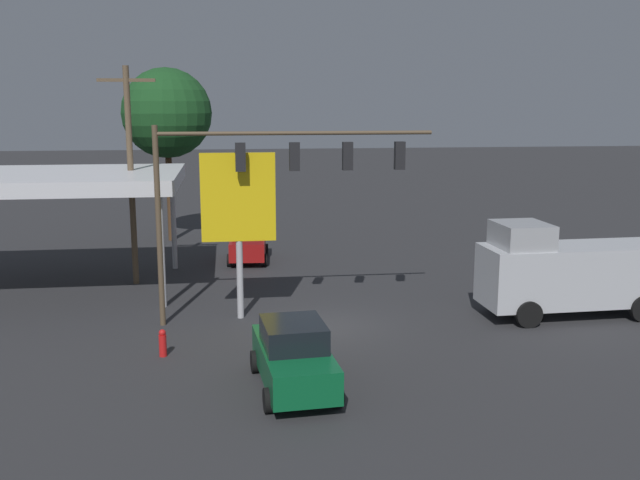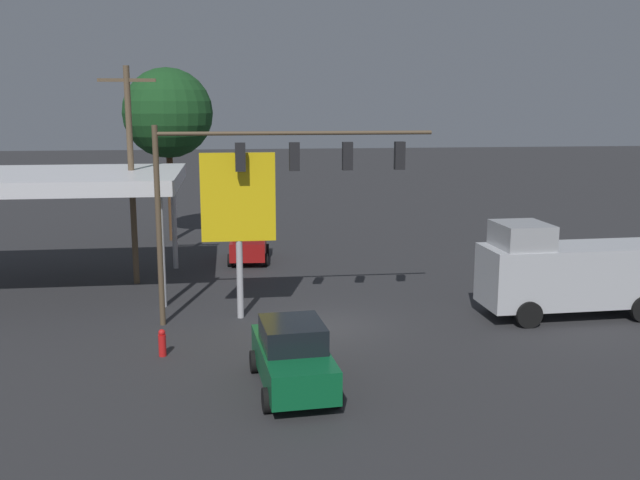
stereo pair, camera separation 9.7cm
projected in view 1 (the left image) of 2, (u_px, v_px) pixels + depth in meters
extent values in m
plane|color=#2D2D30|center=(327.00, 326.00, 25.51)|extent=(200.00, 200.00, 0.00)
cylinder|color=brown|center=(159.00, 228.00, 24.96)|extent=(0.20, 0.20, 7.11)
cylinder|color=brown|center=(296.00, 133.00, 24.96)|extent=(9.74, 0.14, 0.14)
cube|color=black|center=(240.00, 157.00, 24.87)|extent=(0.36, 0.28, 1.00)
sphere|color=#360505|center=(240.00, 148.00, 24.99)|extent=(0.22, 0.22, 0.22)
sphere|color=yellow|center=(240.00, 157.00, 25.05)|extent=(0.22, 0.22, 0.22)
sphere|color=black|center=(241.00, 165.00, 25.10)|extent=(0.22, 0.22, 0.22)
cube|color=black|center=(295.00, 157.00, 25.11)|extent=(0.36, 0.28, 1.00)
sphere|color=#360505|center=(294.00, 148.00, 25.23)|extent=(0.22, 0.22, 0.22)
sphere|color=yellow|center=(294.00, 156.00, 25.29)|extent=(0.22, 0.22, 0.22)
sphere|color=black|center=(294.00, 165.00, 25.35)|extent=(0.22, 0.22, 0.22)
cube|color=black|center=(348.00, 156.00, 25.35)|extent=(0.36, 0.28, 1.00)
sphere|color=#360505|center=(347.00, 147.00, 25.48)|extent=(0.22, 0.22, 0.22)
sphere|color=yellow|center=(347.00, 156.00, 25.53)|extent=(0.22, 0.22, 0.22)
sphere|color=black|center=(347.00, 164.00, 25.59)|extent=(0.22, 0.22, 0.22)
cube|color=black|center=(400.00, 156.00, 25.60)|extent=(0.36, 0.28, 1.00)
sphere|color=#360505|center=(399.00, 147.00, 25.72)|extent=(0.22, 0.22, 0.22)
sphere|color=yellow|center=(398.00, 155.00, 25.77)|extent=(0.22, 0.22, 0.22)
sphere|color=black|center=(398.00, 164.00, 25.83)|extent=(0.22, 0.22, 0.22)
cylinder|color=brown|center=(131.00, 177.00, 30.65)|extent=(0.26, 0.26, 9.39)
cube|color=brown|center=(126.00, 80.00, 29.87)|extent=(2.40, 0.14, 0.14)
cube|color=silver|center=(34.00, 180.00, 29.57)|extent=(11.96, 7.84, 0.60)
cube|color=red|center=(56.00, 171.00, 33.40)|extent=(11.96, 0.06, 0.36)
cylinder|color=#B7B7BC|center=(174.00, 223.00, 33.96)|extent=(0.24, 0.24, 4.41)
cylinder|color=#B7B7BC|center=(162.00, 252.00, 27.50)|extent=(0.24, 0.24, 4.41)
cylinder|color=#B7B7BC|center=(239.00, 237.00, 25.92)|extent=(0.24, 0.24, 6.11)
cube|color=yellow|center=(238.00, 197.00, 25.64)|extent=(2.68, 0.24, 3.20)
cube|color=black|center=(238.00, 197.00, 25.77)|extent=(1.88, 0.04, 1.12)
cube|color=silver|center=(572.00, 274.00, 26.51)|extent=(6.87, 2.51, 2.20)
cube|color=#A5A7AB|center=(522.00, 235.00, 25.89)|extent=(1.86, 2.17, 0.90)
cylinder|color=black|center=(529.00, 315.00, 25.24)|extent=(0.97, 0.25, 0.96)
cylinder|color=black|center=(502.00, 297.00, 27.50)|extent=(0.97, 0.25, 0.96)
cylinder|color=black|center=(608.00, 292.00, 28.20)|extent=(0.97, 0.25, 0.96)
cube|color=#0C592D|center=(294.00, 362.00, 19.80)|extent=(2.14, 4.53, 0.90)
cube|color=black|center=(293.00, 334.00, 19.65)|extent=(1.81, 2.12, 0.70)
cylinder|color=black|center=(338.00, 394.00, 18.70)|extent=(0.27, 0.68, 0.66)
cylinder|color=black|center=(268.00, 400.00, 18.33)|extent=(0.27, 0.68, 0.66)
cylinder|color=black|center=(316.00, 357.00, 21.45)|extent=(0.27, 0.68, 0.66)
cylinder|color=black|center=(255.00, 362.00, 21.07)|extent=(0.27, 0.68, 0.66)
cube|color=maroon|center=(248.00, 246.00, 35.87)|extent=(1.98, 3.91, 0.90)
cube|color=black|center=(248.00, 229.00, 36.00)|extent=(1.68, 1.81, 0.76)
cylinder|color=black|center=(265.00, 260.00, 34.79)|extent=(0.27, 0.63, 0.62)
cylinder|color=black|center=(229.00, 260.00, 34.69)|extent=(0.27, 0.63, 0.62)
cylinder|color=black|center=(266.00, 250.00, 37.21)|extent=(0.27, 0.63, 0.62)
cylinder|color=black|center=(233.00, 250.00, 37.11)|extent=(0.27, 0.63, 0.62)
cylinder|color=#4C331E|center=(170.00, 193.00, 40.92)|extent=(0.36, 0.36, 5.53)
sphere|color=#19471E|center=(167.00, 113.00, 40.06)|extent=(5.05, 5.05, 5.05)
cylinder|color=red|center=(163.00, 346.00, 22.40)|extent=(0.24, 0.24, 0.70)
sphere|color=red|center=(162.00, 333.00, 22.32)|extent=(0.22, 0.22, 0.22)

